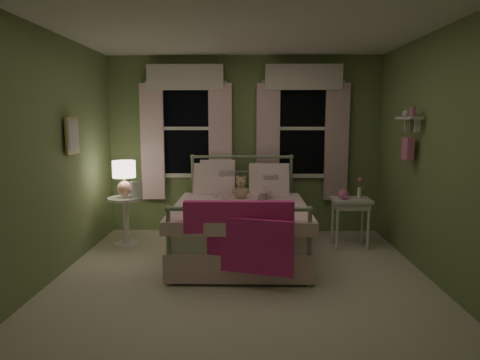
{
  "coord_description": "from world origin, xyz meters",
  "views": [
    {
      "loc": [
        0.06,
        -4.25,
        1.7
      ],
      "look_at": [
        -0.03,
        0.57,
        1.0
      ],
      "focal_mm": 32.0,
      "sensor_mm": 36.0,
      "label": 1
    }
  ],
  "objects_px": {
    "nightstand_right": "(351,206)",
    "table_lamp": "(124,175)",
    "nightstand_left": "(126,214)",
    "child_right": "(262,178)",
    "child_left": "(220,179)",
    "bed": "(240,226)",
    "teddy_bear": "(241,189)"
  },
  "relations": [
    {
      "from": "nightstand_right",
      "to": "table_lamp",
      "type": "bearing_deg",
      "value": 179.35
    },
    {
      "from": "nightstand_right",
      "to": "nightstand_left",
      "type": "bearing_deg",
      "value": 179.35
    },
    {
      "from": "table_lamp",
      "to": "child_right",
      "type": "bearing_deg",
      "value": -0.07
    },
    {
      "from": "child_left",
      "to": "nightstand_left",
      "type": "distance_m",
      "value": 1.37
    },
    {
      "from": "bed",
      "to": "child_right",
      "type": "height_order",
      "value": "child_right"
    },
    {
      "from": "bed",
      "to": "teddy_bear",
      "type": "xyz_separation_m",
      "value": [
        0.01,
        0.27,
        0.42
      ]
    },
    {
      "from": "bed",
      "to": "table_lamp",
      "type": "distance_m",
      "value": 1.71
    },
    {
      "from": "nightstand_left",
      "to": "teddy_bear",
      "type": "bearing_deg",
      "value": -5.9
    },
    {
      "from": "bed",
      "to": "child_left",
      "type": "height_order",
      "value": "child_left"
    },
    {
      "from": "child_right",
      "to": "nightstand_right",
      "type": "relative_size",
      "value": 1.08
    },
    {
      "from": "nightstand_left",
      "to": "bed",
      "type": "bearing_deg",
      "value": -15.68
    },
    {
      "from": "nightstand_left",
      "to": "child_left",
      "type": "bearing_deg",
      "value": -0.1
    },
    {
      "from": "child_left",
      "to": "teddy_bear",
      "type": "bearing_deg",
      "value": 142.92
    },
    {
      "from": "child_left",
      "to": "table_lamp",
      "type": "distance_m",
      "value": 1.28
    },
    {
      "from": "bed",
      "to": "nightstand_right",
      "type": "distance_m",
      "value": 1.52
    },
    {
      "from": "child_left",
      "to": "table_lamp",
      "type": "xyz_separation_m",
      "value": [
        -1.27,
        0.0,
        0.05
      ]
    },
    {
      "from": "bed",
      "to": "child_left",
      "type": "bearing_deg",
      "value": 122.39
    },
    {
      "from": "child_left",
      "to": "teddy_bear",
      "type": "distance_m",
      "value": 0.34
    },
    {
      "from": "child_right",
      "to": "nightstand_left",
      "type": "relative_size",
      "value": 1.06
    },
    {
      "from": "teddy_bear",
      "to": "nightstand_right",
      "type": "bearing_deg",
      "value": 5.0
    },
    {
      "from": "table_lamp",
      "to": "bed",
      "type": "bearing_deg",
      "value": -15.68
    },
    {
      "from": "bed",
      "to": "child_right",
      "type": "bearing_deg",
      "value": 56.58
    },
    {
      "from": "bed",
      "to": "table_lamp",
      "type": "relative_size",
      "value": 4.33
    },
    {
      "from": "nightstand_left",
      "to": "child_right",
      "type": "bearing_deg",
      "value": -0.07
    },
    {
      "from": "bed",
      "to": "child_left",
      "type": "xyz_separation_m",
      "value": [
        -0.27,
        0.43,
        0.53
      ]
    },
    {
      "from": "child_right",
      "to": "table_lamp",
      "type": "relative_size",
      "value": 1.47
    },
    {
      "from": "child_right",
      "to": "teddy_bear",
      "type": "distance_m",
      "value": 0.34
    },
    {
      "from": "teddy_bear",
      "to": "table_lamp",
      "type": "bearing_deg",
      "value": 174.1
    },
    {
      "from": "teddy_bear",
      "to": "nightstand_right",
      "type": "height_order",
      "value": "teddy_bear"
    },
    {
      "from": "table_lamp",
      "to": "teddy_bear",
      "type": "bearing_deg",
      "value": -5.9
    },
    {
      "from": "table_lamp",
      "to": "nightstand_right",
      "type": "relative_size",
      "value": 0.74
    },
    {
      "from": "table_lamp",
      "to": "nightstand_left",
      "type": "bearing_deg",
      "value": 153.43
    }
  ]
}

